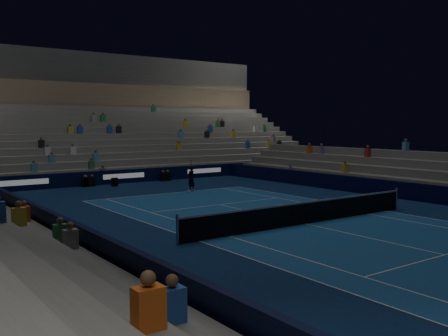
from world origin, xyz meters
TOP-DOWN VIEW (x-y plane):
  - ground at (0.00, 0.00)m, footprint 90.00×90.00m
  - court_surface at (0.00, 0.00)m, footprint 10.97×23.77m
  - sponsor_barrier_far at (0.00, 18.50)m, footprint 44.00×0.25m
  - sponsor_barrier_east at (9.70, 0.00)m, footprint 0.25×37.00m
  - sponsor_barrier_west at (-9.70, 0.00)m, footprint 0.25×37.00m
  - grandstand_main at (0.00, 27.90)m, footprint 44.00×15.20m
  - tennis_net at (0.00, 0.00)m, footprint 12.90×0.10m
  - tennis_player at (1.62, 11.84)m, footprint 0.72×0.60m
  - broadcast_camera at (-1.17, 17.35)m, footprint 0.53×0.92m

SIDE VIEW (x-z plane):
  - ground at x=0.00m, z-range 0.00..0.00m
  - court_surface at x=0.00m, z-range 0.00..0.01m
  - broadcast_camera at x=-1.17m, z-range 0.01..0.57m
  - sponsor_barrier_far at x=0.00m, z-range 0.00..1.00m
  - sponsor_barrier_east at x=9.70m, z-range 0.00..1.00m
  - sponsor_barrier_west at x=-9.70m, z-range 0.00..1.00m
  - tennis_net at x=0.00m, z-range -0.05..1.05m
  - tennis_player at x=1.62m, z-range 0.00..1.67m
  - grandstand_main at x=0.00m, z-range -2.22..8.98m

